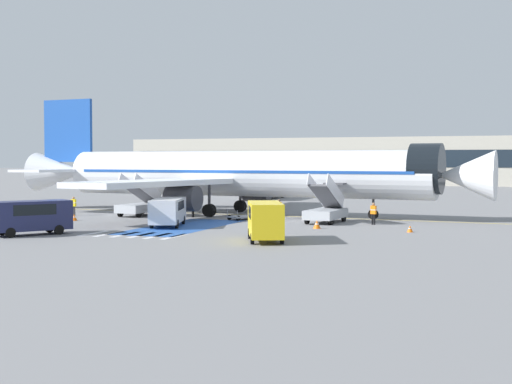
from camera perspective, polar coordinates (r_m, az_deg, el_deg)
ground_plane at (r=62.01m, az=0.19°, el=-1.94°), size 600.00×600.00×0.00m
apron_leadline_yellow at (r=63.44m, az=-1.12°, el=-1.83°), size 77.88×5.91×0.01m
apron_stand_patch_blue at (r=52.35m, az=-5.88°, el=-2.79°), size 4.89×13.30×0.01m
apron_walkway_bar_0 at (r=48.77m, az=-12.85°, el=-3.23°), size 0.44×3.60×0.01m
apron_walkway_bar_1 at (r=48.13m, az=-11.64°, el=-3.30°), size 0.44×3.60×0.01m
apron_walkway_bar_2 at (r=47.52m, az=-10.41°, el=-3.36°), size 0.44×3.60×0.01m
apron_walkway_bar_3 at (r=46.93m, az=-9.14°, el=-3.43°), size 0.44×3.60×0.01m
apron_walkway_bar_4 at (r=46.36m, az=-7.84°, el=-3.49°), size 0.44×3.60×0.01m
apron_walkway_bar_5 at (r=45.82m, az=-6.51°, el=-3.56°), size 0.44×3.60×0.01m
airliner at (r=63.53m, az=-1.63°, el=1.48°), size 44.74×34.37×10.87m
boarding_stairs_forward at (r=55.66m, az=5.62°, el=-1.46°), size 2.54×5.36×3.89m
boarding_stairs_aft at (r=63.13m, az=-9.21°, el=-1.02°), size 2.54×5.36×3.78m
fuel_tanker at (r=88.18m, az=0.63°, el=0.54°), size 2.67×10.59×3.45m
service_van_0 at (r=42.77m, az=0.75°, el=-2.12°), size 3.59×5.09×2.34m
service_van_1 at (r=52.87m, az=-7.07°, el=-1.41°), size 3.60×5.93×2.04m
service_van_2 at (r=48.64m, az=-17.61°, el=-1.74°), size 4.40×5.27×2.23m
baggage_cart at (r=58.33m, az=-0.94°, el=-1.97°), size 2.68×3.00×0.87m
ground_crew_0 at (r=60.95m, az=-5.07°, el=-1.13°), size 0.26×0.44×1.66m
ground_crew_1 at (r=64.61m, az=-14.38°, el=-0.99°), size 0.44×0.25×1.66m
ground_crew_2 at (r=54.43m, az=9.38°, el=-1.60°), size 0.48×0.33×1.67m
ground_crew_3 at (r=58.75m, az=1.86°, el=-1.27°), size 0.34×0.48×1.64m
traffic_cone_0 at (r=50.96m, az=4.90°, el=-2.59°), size 0.55×0.55×0.61m
traffic_cone_1 at (r=59.14m, az=-14.34°, el=-1.98°), size 0.48×0.48×0.54m
traffic_cone_2 at (r=49.34m, az=12.22°, el=-2.89°), size 0.42×0.42×0.47m
terminal_building at (r=147.02m, az=6.39°, el=2.48°), size 87.30×12.10×9.31m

